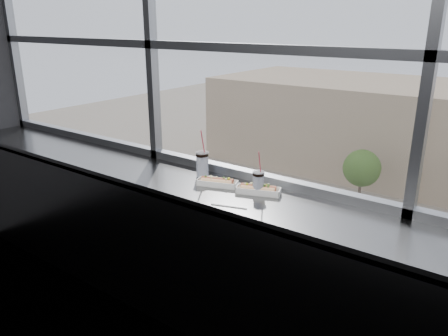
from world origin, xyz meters
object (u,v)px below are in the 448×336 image
Objects in this scene: hotdog_tray_right at (258,189)px; tree_left at (362,168)px; soda_cup_left at (202,163)px; wrapper at (202,181)px; soda_cup_right at (258,182)px; car_near_c at (412,302)px; hotdog_tray_left at (217,182)px; loose_straw at (229,206)px; car_near_b at (335,278)px.

tree_left is at bearing 86.00° from hotdog_tray_right.
soda_cup_left is (-0.50, 0.05, 0.07)m from hotdog_tray_right.
wrapper is at bearing -74.58° from tree_left.
wrapper is (0.08, -0.11, -0.09)m from soda_cup_left.
hotdog_tray_right is at bearing 114.07° from soda_cup_right.
hotdog_tray_right reaches higher than car_near_c.
car_near_c is at bearing -60.99° from tree_left.
hotdog_tray_left reaches higher than wrapper.
tree_left is (-7.92, 28.25, -9.20)m from hotdog_tray_left.
soda_cup_right is 1.30× the size of loose_straw.
hotdog_tray_left is at bearing 167.90° from hotdog_tray_right.
hotdog_tray_right reaches higher than wrapper.
tree_left reaches higher than car_near_c.
wrapper is 19.64m from car_near_c.
soda_cup_right is 0.05× the size of car_near_b.
car_near_c is (-1.06, 16.16, -11.04)m from soda_cup_left.
hotdog_tray_right is 2.91× the size of wrapper.
soda_cup_left reaches higher than soda_cup_right.
hotdog_tray_right is at bearing -5.36° from soda_cup_left.
loose_straw is (-0.03, -0.29, -0.02)m from hotdog_tray_right.
car_near_b is at bearing 88.18° from hotdog_tray_left.
car_near_c is (-1.53, 16.50, -10.94)m from loose_straw.
soda_cup_left is at bearing 173.74° from soda_cup_right.
wrapper is (-0.43, -0.05, -0.07)m from soda_cup_right.
soda_cup_left is 0.59m from loose_straw.
hotdog_tray_right is at bearing -167.61° from car_near_b.
wrapper reaches higher than tree_left.
tree_left is at bearing 25.86° from car_near_c.
loose_straw reaches higher than car_near_b.
soda_cup_left reaches higher than car_near_b.
car_near_b is (-4.71, 16.16, -11.16)m from soda_cup_left.
loose_straw is 20.53m from car_near_b.
soda_cup_right is (0.30, 0.03, 0.06)m from hotdog_tray_left.
hotdog_tray_left is 19.64m from car_near_c.
hotdog_tray_right is 0.51m from soda_cup_left.
loose_straw is at bearing -30.04° from wrapper.
car_near_b is at bearing 86.85° from car_near_c.
hotdog_tray_left is 20.27m from car_near_b.
soda_cup_right is 2.83× the size of wrapper.
car_near_b is 3.65m from car_near_c.
soda_cup_left is 0.16m from wrapper.
wrapper is (-0.12, -0.02, -0.02)m from hotdog_tray_left.
wrapper is 20.25m from car_near_b.
wrapper is at bearing -169.04° from car_near_b.
loose_straw is 0.05× the size of tree_left.
car_near_b is at bearing 87.58° from hotdog_tray_right.
hotdog_tray_left is 0.23m from soda_cup_left.
soda_cup_right is at bearing -177.63° from car_near_c.
hotdog_tray_left is 0.04× the size of car_near_c.
hotdog_tray_right is 0.07× the size of tree_left.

